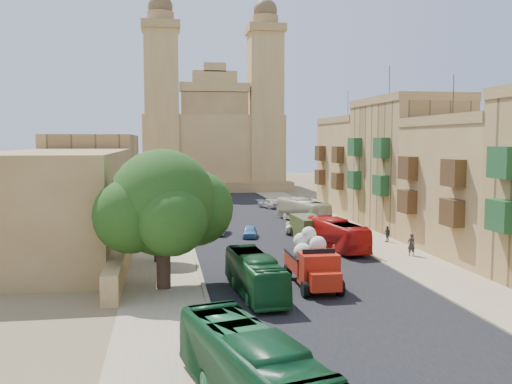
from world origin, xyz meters
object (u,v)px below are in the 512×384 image
object	(u,v)px
street_tree_b	(158,207)
street_tree_d	(159,181)
olive_pickup	(308,228)
bus_green_north	(255,275)
church	(212,139)
red_truck	(313,261)
car_dkblue	(199,206)
pedestrian_c	(387,234)
bus_cream_east	(303,211)
pedestrian_a	(411,245)
street_tree_a	(156,216)
car_blue_b	(215,196)
car_blue_a	(250,231)
car_cream	(297,226)
ficus_tree	(164,206)
street_tree_c	(159,193)
car_white_a	(218,227)
bus_green_south	(253,372)
car_white_b	(269,203)
bus_red_east	(337,234)

from	to	relation	value
street_tree_b	street_tree_d	xyz separation A→B (m)	(0.00, 24.00, 0.86)
olive_pickup	bus_green_north	size ratio (longest dim) A/B	0.59
church	red_truck	size ratio (longest dim) A/B	5.69
car_dkblue	pedestrian_c	size ratio (longest dim) A/B	3.00
bus_green_north	car_dkblue	bearing A→B (deg)	86.96
bus_cream_east	pedestrian_a	size ratio (longest dim) A/B	5.41
street_tree_a	car_blue_b	world-z (taller)	street_tree_a
street_tree_b	red_truck	size ratio (longest dim) A/B	0.67
red_truck	bus_green_north	distance (m)	4.17
car_blue_a	car_cream	distance (m)	5.61
street_tree_d	olive_pickup	bearing A→B (deg)	-63.43
church	bus_green_north	distance (m)	77.65
ficus_tree	olive_pickup	distance (m)	21.29
street_tree_c	car_white_a	world-z (taller)	street_tree_c
olive_pickup	car_cream	distance (m)	4.12
street_tree_c	car_dkblue	world-z (taller)	street_tree_c
car_white_a	pedestrian_a	bearing A→B (deg)	-30.28
ficus_tree	bus_green_north	size ratio (longest dim) A/B	0.99
church	olive_pickup	world-z (taller)	church
bus_cream_east	car_blue_b	world-z (taller)	bus_cream_east
street_tree_c	car_dkblue	bearing A→B (deg)	56.11
street_tree_b	pedestrian_a	world-z (taller)	street_tree_b
bus_cream_east	car_dkblue	bearing A→B (deg)	-62.36
bus_green_south	car_white_a	xyz separation A→B (m)	(2.35, 37.46, -0.68)
car_cream	car_white_b	world-z (taller)	car_white_b
pedestrian_a	car_dkblue	bearing A→B (deg)	-68.02
street_tree_a	car_blue_b	size ratio (longest dim) A/B	1.57
olive_pickup	bus_green_south	world-z (taller)	bus_green_south
street_tree_c	car_blue_a	xyz separation A→B (m)	(8.73, -14.09, -2.60)
car_cream	pedestrian_a	world-z (taller)	pedestrian_a
car_blue_a	car_dkblue	xyz separation A→B (m)	(-3.46, 21.94, 0.08)
car_cream	bus_green_north	bearing A→B (deg)	83.52
street_tree_c	street_tree_d	size ratio (longest dim) A/B	0.85
church	olive_pickup	bearing A→B (deg)	-86.10
ficus_tree	street_tree_b	world-z (taller)	ficus_tree
street_tree_b	bus_green_south	world-z (taller)	street_tree_b
street_tree_d	car_cream	size ratio (longest dim) A/B	1.17
street_tree_c	bus_green_south	world-z (taller)	street_tree_c
bus_green_south	car_blue_b	world-z (taller)	bus_green_south
bus_red_east	car_white_a	distance (m)	13.37
car_dkblue	bus_green_south	bearing A→B (deg)	-70.67
ficus_tree	olive_pickup	size ratio (longest dim) A/B	1.67
car_white_a	church	bearing A→B (deg)	97.90
car_white_b	car_dkblue	bearing A→B (deg)	-18.29
bus_green_south	car_white_a	world-z (taller)	bus_green_south
ficus_tree	street_tree_a	distance (m)	8.19
church	street_tree_a	distance (m)	67.62
car_white_a	bus_green_south	bearing A→B (deg)	-81.31
car_cream	car_blue_b	size ratio (longest dim) A/B	1.41
pedestrian_c	pedestrian_a	bearing A→B (deg)	-20.47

